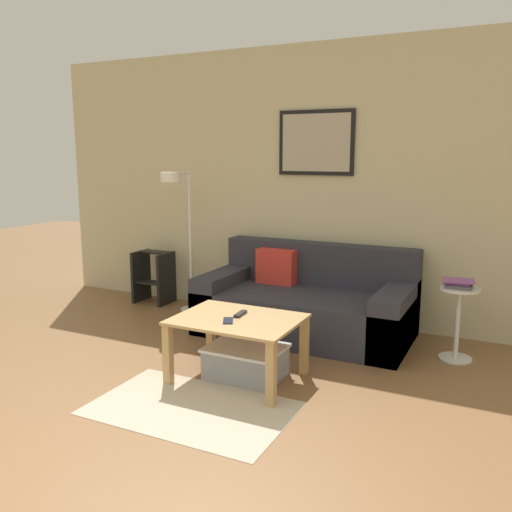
# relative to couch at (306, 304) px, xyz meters

# --- Properties ---
(ground_plane) EXTENTS (16.00, 16.00, 0.00)m
(ground_plane) POSITION_rel_couch_xyz_m (-0.23, -2.85, -0.26)
(ground_plane) COLOR brown
(wall_back) EXTENTS (5.60, 0.09, 2.55)m
(wall_back) POSITION_rel_couch_xyz_m (-0.23, 0.48, 1.02)
(wall_back) COLOR #C6BC93
(wall_back) RESTS_ON ground_plane
(area_rug) EXTENTS (1.25, 0.78, 0.01)m
(area_rug) POSITION_rel_couch_xyz_m (-0.12, -1.68, -0.26)
(area_rug) COLOR #C1B299
(area_rug) RESTS_ON ground_plane
(couch) EXTENTS (1.81, 0.93, 0.76)m
(couch) POSITION_rel_couch_xyz_m (0.00, 0.00, 0.00)
(couch) COLOR #2D2D38
(couch) RESTS_ON ground_plane
(coffee_table) EXTENTS (0.86, 0.65, 0.44)m
(coffee_table) POSITION_rel_couch_xyz_m (-0.08, -1.15, 0.10)
(coffee_table) COLOR tan
(coffee_table) RESTS_ON ground_plane
(storage_bin) EXTENTS (0.53, 0.42, 0.23)m
(storage_bin) POSITION_rel_couch_xyz_m (-0.04, -1.10, -0.15)
(storage_bin) COLOR gray
(storage_bin) RESTS_ON ground_plane
(floor_lamp) EXTENTS (0.23, 0.52, 1.40)m
(floor_lamp) POSITION_rel_couch_xyz_m (-1.30, -0.03, 0.71)
(floor_lamp) COLOR white
(floor_lamp) RESTS_ON ground_plane
(side_table) EXTENTS (0.30, 0.30, 0.57)m
(side_table) POSITION_rel_couch_xyz_m (1.27, -0.08, 0.08)
(side_table) COLOR silver
(side_table) RESTS_ON ground_plane
(book_stack) EXTENTS (0.25, 0.18, 0.06)m
(book_stack) POSITION_rel_couch_xyz_m (1.25, -0.08, 0.34)
(book_stack) COLOR #4C4C51
(book_stack) RESTS_ON side_table
(remote_control) EXTENTS (0.05, 0.15, 0.02)m
(remote_control) POSITION_rel_couch_xyz_m (-0.09, -1.08, 0.19)
(remote_control) COLOR #232328
(remote_control) RESTS_ON coffee_table
(cell_phone) EXTENTS (0.12, 0.15, 0.01)m
(cell_phone) POSITION_rel_couch_xyz_m (-0.10, -1.24, 0.19)
(cell_phone) COLOR #1E2338
(cell_phone) RESTS_ON coffee_table
(step_stool) EXTENTS (0.36, 0.31, 0.55)m
(step_stool) POSITION_rel_couch_xyz_m (-1.82, 0.23, 0.03)
(step_stool) COLOR black
(step_stool) RESTS_ON ground_plane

